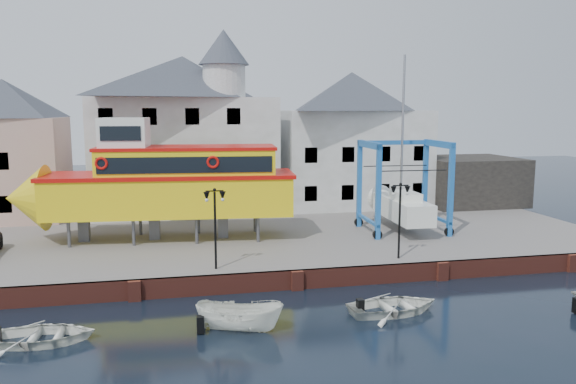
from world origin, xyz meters
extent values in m
plane|color=black|center=(0.00, 0.00, 0.00)|extent=(140.00, 140.00, 0.00)
cube|color=slate|center=(0.00, 11.00, 0.50)|extent=(44.00, 22.00, 1.00)
cube|color=maroon|center=(0.00, 0.12, 0.50)|extent=(44.00, 0.25, 1.00)
cube|color=maroon|center=(-8.00, -0.05, 0.50)|extent=(0.60, 0.36, 1.00)
cube|color=maroon|center=(0.00, -0.05, 0.50)|extent=(0.60, 0.36, 1.00)
cube|color=maroon|center=(8.00, -0.05, 0.50)|extent=(0.60, 0.36, 1.00)
cube|color=maroon|center=(16.00, -0.05, 0.50)|extent=(0.60, 0.36, 1.00)
cube|color=tan|center=(-18.00, 18.00, 4.75)|extent=(8.00, 7.00, 7.50)
pyramid|color=#343944|center=(-18.00, 18.00, 9.90)|extent=(8.00, 7.00, 2.80)
cube|color=black|center=(-17.50, 14.54, 2.60)|extent=(1.00, 0.08, 1.20)
cube|color=black|center=(-17.50, 14.54, 5.60)|extent=(1.00, 0.08, 1.20)
cube|color=#BABBB2|center=(-5.00, 18.50, 5.50)|extent=(14.00, 8.00, 9.00)
pyramid|color=#343944|center=(-5.00, 18.50, 11.60)|extent=(14.00, 8.00, 3.20)
cube|color=black|center=(-10.50, 14.54, 2.60)|extent=(1.00, 0.08, 1.20)
cube|color=black|center=(-7.50, 14.54, 2.60)|extent=(1.00, 0.08, 1.20)
cube|color=black|center=(-4.50, 14.54, 2.60)|extent=(1.00, 0.08, 1.20)
cube|color=black|center=(-1.50, 14.54, 2.60)|extent=(1.00, 0.08, 1.20)
cube|color=black|center=(-10.50, 14.54, 5.60)|extent=(1.00, 0.08, 1.20)
cube|color=black|center=(-7.50, 14.54, 5.60)|extent=(1.00, 0.08, 1.20)
cube|color=black|center=(-4.50, 14.54, 5.60)|extent=(1.00, 0.08, 1.20)
cube|color=black|center=(-1.50, 14.54, 5.60)|extent=(1.00, 0.08, 1.20)
cube|color=black|center=(-10.50, 14.54, 8.60)|extent=(1.00, 0.08, 1.20)
cube|color=black|center=(-7.50, 14.54, 8.60)|extent=(1.00, 0.08, 1.20)
cube|color=black|center=(-4.50, 14.54, 8.60)|extent=(1.00, 0.08, 1.20)
cube|color=black|center=(-1.50, 14.54, 8.60)|extent=(1.00, 0.08, 1.20)
cylinder|color=#BABBB2|center=(-2.00, 16.10, 11.20)|extent=(3.20, 3.20, 2.40)
cone|color=#343944|center=(-2.00, 16.10, 13.70)|extent=(3.80, 3.80, 2.60)
cube|color=#BABBB2|center=(9.00, 19.00, 5.00)|extent=(12.00, 8.00, 8.00)
pyramid|color=#343944|center=(9.00, 19.00, 10.60)|extent=(12.00, 8.00, 3.20)
cube|color=black|center=(4.50, 15.04, 2.60)|extent=(1.00, 0.08, 1.20)
cube|color=black|center=(7.50, 15.04, 2.60)|extent=(1.00, 0.08, 1.20)
cube|color=black|center=(10.50, 15.04, 2.60)|extent=(1.00, 0.08, 1.20)
cube|color=black|center=(13.50, 15.04, 2.60)|extent=(1.00, 0.08, 1.20)
cube|color=black|center=(4.50, 15.04, 5.60)|extent=(1.00, 0.08, 1.20)
cube|color=black|center=(7.50, 15.04, 5.60)|extent=(1.00, 0.08, 1.20)
cube|color=black|center=(10.50, 15.04, 5.60)|extent=(1.00, 0.08, 1.20)
cube|color=black|center=(13.50, 15.04, 5.60)|extent=(1.00, 0.08, 1.20)
cube|color=black|center=(19.00, 17.00, 3.00)|extent=(8.00, 7.00, 4.00)
cylinder|color=black|center=(-4.00, 1.20, 3.00)|extent=(0.12, 0.12, 4.00)
cube|color=black|center=(-4.00, 1.20, 5.05)|extent=(0.90, 0.06, 0.06)
sphere|color=black|center=(-4.00, 1.20, 5.12)|extent=(0.16, 0.16, 0.16)
cone|color=black|center=(-4.40, 1.20, 4.78)|extent=(0.32, 0.32, 0.45)
sphere|color=white|center=(-4.40, 1.20, 4.60)|extent=(0.18, 0.18, 0.18)
cone|color=black|center=(-3.60, 1.20, 4.78)|extent=(0.32, 0.32, 0.45)
sphere|color=white|center=(-3.60, 1.20, 4.60)|extent=(0.18, 0.18, 0.18)
cylinder|color=black|center=(6.00, 1.20, 3.00)|extent=(0.12, 0.12, 4.00)
cube|color=black|center=(6.00, 1.20, 5.05)|extent=(0.90, 0.06, 0.06)
sphere|color=black|center=(6.00, 1.20, 5.12)|extent=(0.16, 0.16, 0.16)
cone|color=black|center=(5.60, 1.20, 4.78)|extent=(0.32, 0.32, 0.45)
sphere|color=white|center=(5.60, 1.20, 4.60)|extent=(0.18, 0.18, 0.18)
cone|color=black|center=(6.40, 1.20, 4.78)|extent=(0.32, 0.32, 0.45)
sphere|color=white|center=(6.40, 1.20, 4.60)|extent=(0.18, 0.18, 0.18)
cylinder|color=#59595E|center=(-12.16, 7.53, 1.80)|extent=(0.22, 0.22, 1.60)
cylinder|color=#59595E|center=(-11.90, 10.51, 1.80)|extent=(0.22, 0.22, 1.60)
cylinder|color=#59595E|center=(-8.43, 7.21, 1.80)|extent=(0.22, 0.22, 1.60)
cylinder|color=#59595E|center=(-8.17, 10.19, 1.80)|extent=(0.22, 0.22, 1.60)
cylinder|color=#59595E|center=(-4.70, 6.89, 1.80)|extent=(0.22, 0.22, 1.60)
cylinder|color=#59595E|center=(-4.45, 9.87, 1.80)|extent=(0.22, 0.22, 1.60)
cylinder|color=#59595E|center=(-0.98, 6.57, 1.80)|extent=(0.22, 0.22, 1.60)
cylinder|color=#59595E|center=(-0.72, 9.55, 1.80)|extent=(0.22, 0.22, 1.60)
cube|color=#59595E|center=(-11.50, 8.98, 1.80)|extent=(0.68, 0.59, 1.60)
cube|color=#59595E|center=(-7.24, 8.61, 1.80)|extent=(0.68, 0.59, 1.60)
cube|color=#59595E|center=(-2.98, 8.24, 1.80)|extent=(0.68, 0.59, 1.60)
cube|color=yellow|center=(-6.17, 8.52, 3.78)|extent=(15.25, 5.33, 2.35)
cone|color=yellow|center=(-14.80, 9.26, 3.78)|extent=(2.69, 4.25, 4.06)
cube|color=red|center=(-6.17, 8.52, 5.06)|extent=(15.59, 5.52, 0.24)
cube|color=yellow|center=(-5.11, 8.43, 5.81)|extent=(10.96, 4.53, 1.71)
cube|color=black|center=(-5.27, 6.59, 5.86)|extent=(10.23, 0.94, 0.96)
cube|color=black|center=(-4.95, 10.27, 5.86)|extent=(10.23, 0.94, 0.96)
cube|color=red|center=(-5.11, 8.43, 6.76)|extent=(11.18, 4.66, 0.19)
cube|color=white|center=(-8.83, 8.75, 7.64)|extent=(3.01, 3.01, 1.94)
cube|color=black|center=(-8.96, 7.33, 7.72)|extent=(2.33, 0.26, 0.85)
torus|color=red|center=(-10.06, 6.95, 6.02)|extent=(0.76, 0.21, 0.75)
torus|color=red|center=(-3.67, 6.40, 6.02)|extent=(0.76, 0.21, 0.75)
cube|color=blue|center=(6.49, 5.73, 3.99)|extent=(0.31, 0.31, 5.99)
cylinder|color=black|center=(6.49, 5.73, 1.30)|extent=(0.61, 0.23, 0.60)
cube|color=blue|center=(6.61, 9.71, 3.99)|extent=(0.31, 0.31, 5.99)
cylinder|color=black|center=(6.61, 9.71, 1.30)|extent=(0.61, 0.23, 0.60)
cube|color=blue|center=(11.32, 5.58, 3.99)|extent=(0.31, 0.31, 5.99)
cylinder|color=black|center=(11.32, 5.58, 1.30)|extent=(0.61, 0.23, 0.60)
cube|color=blue|center=(11.44, 9.56, 3.99)|extent=(0.31, 0.31, 5.99)
cylinder|color=black|center=(11.44, 9.56, 1.30)|extent=(0.61, 0.23, 0.60)
cube|color=blue|center=(6.55, 7.72, 6.84)|extent=(0.43, 4.28, 0.42)
cube|color=blue|center=(6.55, 7.72, 1.86)|extent=(0.34, 4.28, 0.18)
cube|color=blue|center=(11.38, 7.57, 6.84)|extent=(0.43, 4.28, 0.42)
cube|color=blue|center=(11.38, 7.57, 1.86)|extent=(0.34, 4.28, 0.18)
cube|color=blue|center=(9.03, 9.63, 6.84)|extent=(5.14, 0.46, 0.30)
cube|color=white|center=(8.97, 7.65, 2.54)|extent=(2.16, 6.47, 1.37)
cone|color=white|center=(9.08, 11.45, 2.54)|extent=(2.01, 1.43, 1.97)
cube|color=#59595E|center=(8.97, 7.65, 1.56)|extent=(0.25, 1.55, 0.60)
cube|color=white|center=(8.95, 7.22, 3.48)|extent=(1.45, 2.61, 0.51)
cylinder|color=#99999E|center=(8.98, 8.07, 7.93)|extent=(0.16, 0.16, 9.41)
cube|color=black|center=(8.92, 6.11, 5.26)|extent=(4.53, 0.26, 0.05)
cube|color=black|center=(9.01, 9.19, 5.26)|extent=(4.53, 0.26, 0.05)
imported|color=white|center=(-3.52, -4.71, 0.00)|extent=(4.01, 2.68, 1.45)
imported|color=white|center=(3.58, -4.07, 0.00)|extent=(4.48, 3.38, 0.88)
imported|color=white|center=(-11.34, -4.32, 0.00)|extent=(4.27, 3.13, 0.86)
camera|label=1|loc=(-6.10, -26.90, 9.15)|focal=35.00mm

